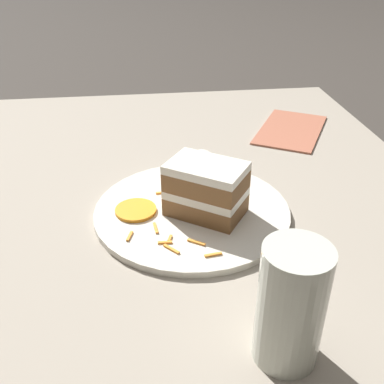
% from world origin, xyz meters
% --- Properties ---
extents(ground_plane, '(6.00, 6.00, 0.00)m').
position_xyz_m(ground_plane, '(0.00, 0.00, 0.00)').
color(ground_plane, '#38332D').
rests_on(ground_plane, ground).
extents(dining_table, '(1.13, 0.96, 0.04)m').
position_xyz_m(dining_table, '(0.00, 0.00, 0.02)').
color(dining_table, gray).
rests_on(dining_table, ground).
extents(plate, '(0.31, 0.31, 0.01)m').
position_xyz_m(plate, '(-0.04, -0.04, 0.04)').
color(plate, silver).
rests_on(plate, dining_table).
extents(cake_slice, '(0.13, 0.14, 0.08)m').
position_xyz_m(cake_slice, '(-0.05, -0.06, 0.09)').
color(cake_slice, brown).
rests_on(cake_slice, plate).
extents(cream_dollop, '(0.06, 0.05, 0.05)m').
position_xyz_m(cream_dollop, '(0.06, -0.07, 0.07)').
color(cream_dollop, white).
rests_on(cream_dollop, plate).
extents(orange_garnish, '(0.06, 0.06, 0.01)m').
position_xyz_m(orange_garnish, '(-0.04, 0.05, 0.05)').
color(orange_garnish, orange).
rests_on(orange_garnish, plate).
extents(carrot_shreds_scatter, '(0.19, 0.13, 0.00)m').
position_xyz_m(carrot_shreds_scatter, '(-0.10, -0.00, 0.05)').
color(carrot_shreds_scatter, orange).
rests_on(carrot_shreds_scatter, plate).
extents(drinking_glass, '(0.07, 0.07, 0.14)m').
position_xyz_m(drinking_glass, '(-0.32, -0.11, 0.10)').
color(drinking_glass, beige).
rests_on(drinking_glass, dining_table).
extents(menu_card, '(0.25, 0.22, 0.00)m').
position_xyz_m(menu_card, '(0.27, -0.30, 0.04)').
color(menu_card, '#B2664C').
rests_on(menu_card, dining_table).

